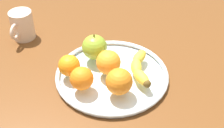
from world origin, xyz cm
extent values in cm
cube|color=brown|center=(0.00, 0.00, -2.00)|extent=(161.98, 161.98, 4.00)
cylinder|color=silver|center=(0.00, 0.00, 0.30)|extent=(30.70, 30.70, 0.60)
torus|color=silver|center=(0.00, 0.00, 1.20)|extent=(31.98, 31.98, 1.20)
ellipsoid|color=yellow|center=(-6.63, 6.61, 3.35)|extent=(7.01, 4.76, 3.09)
ellipsoid|color=yellow|center=(-2.07, 6.47, 3.35)|extent=(6.93, 4.43, 3.09)
ellipsoid|color=yellow|center=(1.98, 8.56, 3.35)|extent=(6.83, 6.58, 3.09)
ellipsoid|color=brown|center=(4.12, 10.48, 3.35)|extent=(2.93, 2.95, 2.16)
sphere|color=#86A72C|center=(-5.51, -6.57, 5.50)|extent=(7.41, 7.41, 7.41)
cylinder|color=#593819|center=(-5.51, -6.57, 9.41)|extent=(0.44, 0.44, 1.20)
sphere|color=orange|center=(7.70, -6.25, 4.93)|extent=(6.26, 6.26, 6.26)
sphere|color=orange|center=(7.00, 3.54, 5.30)|extent=(7.01, 7.01, 7.01)
sphere|color=orange|center=(0.29, -1.02, 5.23)|extent=(6.87, 6.87, 6.87)
sphere|color=orange|center=(3.36, -11.26, 4.82)|extent=(6.03, 6.03, 6.03)
cylinder|color=beige|center=(-12.84, -33.37, 4.77)|extent=(7.36, 7.36, 9.55)
torus|color=beige|center=(-7.96, -33.37, 5.25)|extent=(5.20, 1.00, 5.20)
camera|label=1|loc=(61.10, 14.60, 56.49)|focal=47.41mm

